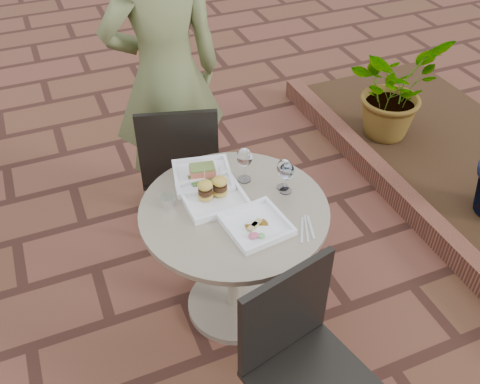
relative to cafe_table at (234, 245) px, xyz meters
name	(u,v)px	position (x,y,z in m)	size (l,w,h in m)	color
ground	(184,298)	(-0.25, 0.16, -0.48)	(60.00, 60.00, 0.00)	#572C22
cafe_table	(234,245)	(0.00, 0.00, 0.00)	(0.90, 0.90, 0.73)	gray
chair_far	(180,159)	(-0.06, 0.70, 0.07)	(0.54, 0.54, 0.93)	black
chair_near	(300,353)	(-0.01, -0.71, 0.07)	(0.53, 0.53, 0.93)	black
diner	(166,76)	(-0.02, 0.98, 0.46)	(0.69, 0.45, 1.89)	#5A6336
plate_salmon	(203,175)	(-0.06, 0.27, 0.27)	(0.34, 0.34, 0.08)	white
plate_sliders	(213,193)	(-0.07, 0.10, 0.28)	(0.29, 0.29, 0.19)	white
plate_tuna	(256,225)	(0.04, -0.16, 0.26)	(0.30, 0.30, 0.03)	white
wine_glass_right	(287,172)	(0.28, 0.02, 0.36)	(0.07, 0.07, 0.17)	white
wine_glass_mid	(244,158)	(0.13, 0.18, 0.38)	(0.08, 0.08, 0.19)	white
wine_glass_far	(284,168)	(0.28, 0.05, 0.37)	(0.07, 0.07, 0.17)	white
steel_ramekin	(168,201)	(-0.28, 0.14, 0.27)	(0.07, 0.07, 0.05)	silver
cutlery_set	(306,228)	(0.25, -0.25, 0.25)	(0.08, 0.18, 0.00)	silver
planter_curb	(392,187)	(1.35, 0.46, -0.41)	(0.12, 3.00, 0.15)	brown
mulch_bed	(471,168)	(2.05, 0.46, -0.45)	(1.30, 3.00, 0.06)	black
potted_plant_a	(393,89)	(1.71, 1.08, -0.05)	(0.68, 0.59, 0.75)	#33662D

